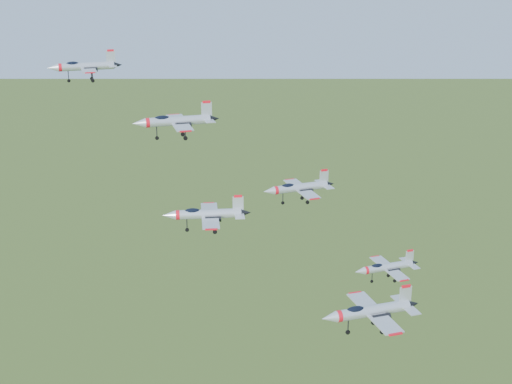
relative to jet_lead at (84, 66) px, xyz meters
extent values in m
cylinder|color=silver|center=(0.32, 0.05, -0.03)|extent=(8.11, 2.37, 1.16)
cone|color=silver|center=(-4.44, -0.68, -0.03)|extent=(1.76, 1.39, 1.16)
cone|color=black|center=(4.90, 0.75, -0.03)|extent=(1.38, 1.16, 0.99)
ellipsoid|color=black|center=(-1.62, -0.25, 0.41)|extent=(2.07, 1.12, 0.74)
cube|color=silver|center=(0.87, -2.39, -0.25)|extent=(2.62, 4.19, 0.12)
cube|color=silver|center=(0.11, 2.54, -0.25)|extent=(2.62, 4.19, 0.12)
cube|color=silver|center=(3.93, 0.60, 1.18)|extent=(1.34, 0.31, 1.87)
cube|color=red|center=(3.93, 0.60, 2.16)|extent=(0.99, 0.27, 0.31)
cylinder|color=silver|center=(13.15, -11.74, -5.92)|extent=(8.98, 2.40, 1.28)
cone|color=silver|center=(7.86, -12.41, -5.92)|extent=(1.93, 1.50, 1.28)
cone|color=black|center=(18.25, -11.09, -5.92)|extent=(1.51, 1.26, 1.09)
ellipsoid|color=black|center=(11.00, -12.01, -5.44)|extent=(2.27, 1.19, 0.82)
cube|color=silver|center=(13.70, -14.45, -6.17)|extent=(2.80, 4.60, 0.14)
cube|color=silver|center=(13.00, -8.97, -6.17)|extent=(2.80, 4.60, 0.14)
cube|color=silver|center=(17.17, -11.22, -4.59)|extent=(1.48, 0.30, 2.07)
cube|color=red|center=(17.17, -11.22, -3.50)|extent=(1.10, 0.27, 0.35)
cylinder|color=silver|center=(15.89, -29.06, -13.20)|extent=(7.78, 1.45, 1.12)
cone|color=silver|center=(11.25, -28.85, -13.20)|extent=(1.60, 1.18, 1.12)
cone|color=black|center=(20.35, -29.25, -13.20)|extent=(1.24, 1.00, 0.95)
ellipsoid|color=black|center=(14.00, -28.97, -12.78)|extent=(1.93, 0.89, 0.71)
cube|color=silver|center=(15.95, -31.47, -13.41)|extent=(2.14, 3.87, 0.12)
cube|color=silver|center=(16.16, -26.66, -13.41)|extent=(2.14, 3.87, 0.12)
cube|color=silver|center=(19.41, -29.21, -12.04)|extent=(1.29, 0.16, 1.81)
cube|color=red|center=(19.41, -29.21, -11.09)|extent=(0.95, 0.16, 0.30)
cylinder|color=silver|center=(31.10, -8.91, -17.37)|extent=(8.51, 2.91, 1.22)
cone|color=silver|center=(26.15, -9.95, -17.37)|extent=(1.90, 1.54, 1.22)
cone|color=black|center=(35.87, -7.92, -17.37)|extent=(1.50, 1.28, 1.04)
ellipsoid|color=black|center=(29.08, -9.33, -16.91)|extent=(2.20, 1.28, 0.77)
cube|color=silver|center=(31.82, -11.44, -17.61)|extent=(2.95, 4.48, 0.13)
cube|color=silver|center=(30.75, -6.31, -17.61)|extent=(2.95, 4.48, 0.13)
cube|color=silver|center=(34.86, -8.13, -16.11)|extent=(1.40, 0.40, 1.97)
cube|color=red|center=(34.86, -8.13, -15.07)|extent=(1.04, 0.34, 0.33)
cylinder|color=silver|center=(36.47, -29.91, -27.16)|extent=(10.16, 3.17, 1.45)
cone|color=silver|center=(30.53, -30.96, -27.16)|extent=(2.23, 1.78, 1.45)
cone|color=black|center=(42.20, -28.91, -27.16)|extent=(1.76, 1.49, 1.24)
ellipsoid|color=black|center=(34.05, -30.34, -26.61)|extent=(2.60, 1.46, 0.92)
cube|color=silver|center=(37.24, -32.96, -27.44)|extent=(3.38, 5.29, 0.16)
cube|color=silver|center=(36.15, -26.79, -27.44)|extent=(3.38, 5.29, 0.16)
cube|color=silver|center=(40.99, -29.12, -25.65)|extent=(1.68, 0.42, 2.35)
cube|color=red|center=(40.99, -29.12, -24.42)|extent=(1.24, 0.37, 0.39)
cylinder|color=silver|center=(43.80, -13.92, -28.93)|extent=(7.99, 2.67, 1.14)
cone|color=silver|center=(39.14, -14.84, -28.93)|extent=(1.78, 1.43, 1.14)
cone|color=black|center=(48.29, -13.02, -28.93)|extent=(1.40, 1.20, 0.97)
ellipsoid|color=black|center=(41.90, -14.29, -28.50)|extent=(2.06, 1.19, 0.73)
cube|color=silver|center=(44.45, -16.30, -29.15)|extent=(2.74, 4.19, 0.12)
cube|color=silver|center=(43.49, -11.46, -29.15)|extent=(2.74, 4.19, 0.12)
cube|color=silver|center=(47.34, -13.21, -27.75)|extent=(1.32, 0.36, 1.85)
cube|color=red|center=(47.34, -13.21, -26.78)|extent=(0.97, 0.31, 0.31)
camera|label=1|loc=(10.56, -107.81, 16.83)|focal=50.00mm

